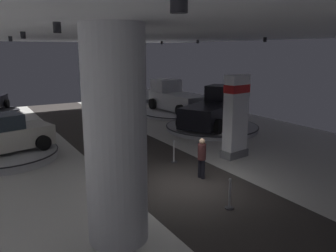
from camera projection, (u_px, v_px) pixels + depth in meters
The scene contains 16 objects.
ground at pixel (188, 186), 12.64m from camera, with size 24.00×44.00×0.06m.
ceiling_with_spotlights at pixel (190, 29), 11.42m from camera, with size 24.00×44.00×0.39m.
column_left at pixel (116, 137), 8.57m from camera, with size 1.56×1.56×5.50m.
brand_sign_pylon at pixel (236, 115), 15.58m from camera, with size 1.35×0.82×3.79m.
display_platform_far_right at pixel (178, 112), 26.46m from camera, with size 5.68×5.68×0.23m.
pickup_truck_far_right at pixel (176, 98), 26.50m from camera, with size 2.89×5.41×2.30m.
display_platform_mid_right at pixel (212, 127), 21.33m from camera, with size 5.68×5.68×0.28m.
pickup_truck_mid_right at pixel (214, 110), 21.37m from camera, with size 5.65×4.52×2.30m.
display_platform_deep_right at pixel (134, 100), 32.74m from camera, with size 4.66×4.66×0.24m.
display_car_deep_right at pixel (134, 91), 32.52m from camera, with size 2.25×4.26×1.71m.
display_platform_mid_left at pixel (4, 155), 15.55m from camera, with size 4.68×4.68×0.37m.
display_car_mid_left at pixel (1, 135), 15.33m from camera, with size 4.50×2.97×1.71m.
visitor_walking_near at pixel (202, 156), 13.19m from camera, with size 0.32×0.32×1.59m.
visitor_walking_far at pixel (107, 112), 22.27m from camera, with size 0.32×0.32×1.59m.
stanchion_a at pixel (174, 154), 15.16m from camera, with size 0.28×0.28×1.01m.
stanchion_b at pixel (230, 198), 10.73m from camera, with size 0.28×0.28×1.01m.
Camera 1 is at (-6.61, -9.86, 4.90)m, focal length 36.90 mm.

